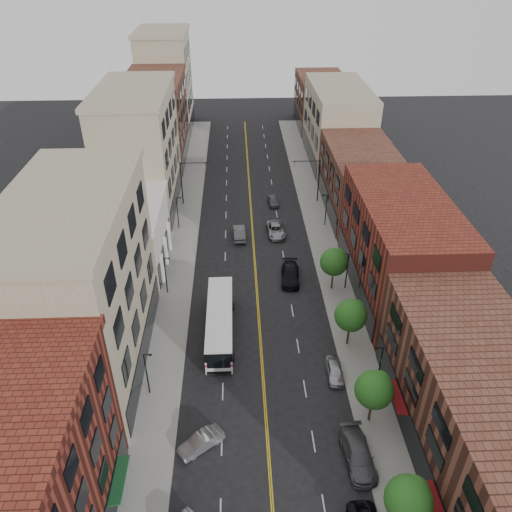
{
  "coord_description": "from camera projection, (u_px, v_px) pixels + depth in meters",
  "views": [
    {
      "loc": [
        -2.17,
        -25.44,
        37.28
      ],
      "look_at": [
        -0.09,
        24.25,
        5.0
      ],
      "focal_mm": 35.0,
      "sensor_mm": 36.0,
      "label": 1
    }
  ],
  "objects": [
    {
      "name": "lamp_r_2",
      "position": [
        347.0,
        269.0,
        60.57
      ],
      "size": [
        0.81,
        0.55,
        5.05
      ],
      "color": "black",
      "rests_on": "sidewalk_right"
    },
    {
      "name": "bldg_r_far_c",
      "position": [
        321.0,
        102.0,
        111.36
      ],
      "size": [
        10.0,
        18.0,
        11.0
      ],
      "primitive_type": "cube",
      "color": "brown",
      "rests_on": "ground"
    },
    {
      "name": "tree_r_1",
      "position": [
        375.0,
        388.0,
        43.19
      ],
      "size": [
        3.4,
        3.4,
        5.59
      ],
      "color": "black",
      "rests_on": "sidewalk_right"
    },
    {
      "name": "car_lane_behind",
      "position": [
        239.0,
        233.0,
        72.18
      ],
      "size": [
        1.87,
        4.82,
        1.56
      ],
      "primitive_type": "imported",
      "rotation": [
        0.0,
        0.0,
        3.19
      ],
      "color": "#505056",
      "rests_on": "ground"
    },
    {
      "name": "tree_r_3",
      "position": [
        335.0,
        261.0,
        59.95
      ],
      "size": [
        3.4,
        3.4,
        5.59
      ],
      "color": "black",
      "rests_on": "sidewalk_right"
    },
    {
      "name": "bldg_l_far_c",
      "position": [
        166.0,
        83.0,
        107.72
      ],
      "size": [
        10.0,
        16.0,
        20.0
      ],
      "primitive_type": "cube",
      "color": "gray",
      "rests_on": "ground"
    },
    {
      "name": "bldg_l_far_b",
      "position": [
        157.0,
        121.0,
        94.0
      ],
      "size": [
        10.0,
        20.0,
        15.0
      ],
      "primitive_type": "cube",
      "color": "brown",
      "rests_on": "ground"
    },
    {
      "name": "car_parked_mid",
      "position": [
        358.0,
        455.0,
        41.48
      ],
      "size": [
        2.62,
        5.73,
        1.62
      ],
      "primitive_type": "imported",
      "rotation": [
        0.0,
        0.0,
        0.06
      ],
      "color": "#4D4C51",
      "rests_on": "ground"
    },
    {
      "name": "city_bus",
      "position": [
        220.0,
        321.0,
        54.15
      ],
      "size": [
        3.06,
        12.63,
        3.24
      ],
      "rotation": [
        0.0,
        0.0,
        0.0
      ],
      "color": "silver",
      "rests_on": "ground"
    },
    {
      "name": "sidewalk_right",
      "position": [
        323.0,
        242.0,
        71.33
      ],
      "size": [
        4.0,
        110.0,
        0.15
      ],
      "primitive_type": "cube",
      "color": "gray",
      "rests_on": "ground"
    },
    {
      "name": "signal_mast_left",
      "position": [
        186.0,
        178.0,
        79.03
      ],
      "size": [
        4.49,
        0.18,
        7.2
      ],
      "color": "black",
      "rests_on": "sidewalk_left"
    },
    {
      "name": "car_lane_a",
      "position": [
        290.0,
        275.0,
        63.34
      ],
      "size": [
        2.71,
        5.74,
        1.62
      ],
      "primitive_type": "imported",
      "rotation": [
        0.0,
        0.0,
        -0.08
      ],
      "color": "black",
      "rests_on": "ground"
    },
    {
      "name": "car_parked_far",
      "position": [
        335.0,
        371.0,
        49.6
      ],
      "size": [
        1.69,
        3.94,
        1.33
      ],
      "primitive_type": "imported",
      "rotation": [
        0.0,
        0.0,
        -0.03
      ],
      "color": "#AFB3B7",
      "rests_on": "ground"
    },
    {
      "name": "bldg_r_far_b",
      "position": [
        337.0,
        124.0,
        93.79
      ],
      "size": [
        10.0,
        22.0,
        14.0
      ],
      "primitive_type": "cube",
      "color": "gray",
      "rests_on": "ground"
    },
    {
      "name": "signal_mast_right",
      "position": [
        314.0,
        176.0,
        79.75
      ],
      "size": [
        4.49,
        0.18,
        7.2
      ],
      "color": "black",
      "rests_on": "sidewalk_right"
    },
    {
      "name": "lamp_r_3",
      "position": [
        326.0,
        208.0,
        73.98
      ],
      "size": [
        0.81,
        0.55,
        5.05
      ],
      "color": "black",
      "rests_on": "sidewalk_right"
    },
    {
      "name": "bldg_l_white",
      "position": [
        124.0,
        237.0,
        64.9
      ],
      "size": [
        10.0,
        14.0,
        8.0
      ],
      "primitive_type": "cube",
      "color": "silver",
      "rests_on": "ground"
    },
    {
      "name": "lamp_r_1",
      "position": [
        380.0,
        365.0,
        47.16
      ],
      "size": [
        0.81,
        0.55,
        5.05
      ],
      "color": "black",
      "rests_on": "sidewalk_right"
    },
    {
      "name": "bldg_r_mid",
      "position": [
        400.0,
        247.0,
        59.13
      ],
      "size": [
        10.0,
        22.0,
        12.0
      ],
      "primitive_type": "cube",
      "color": "maroon",
      "rests_on": "ground"
    },
    {
      "name": "car_lane_b",
      "position": [
        276.0,
        230.0,
        73.06
      ],
      "size": [
        2.7,
        5.38,
        1.46
      ],
      "primitive_type": "imported",
      "rotation": [
        0.0,
        0.0,
        0.05
      ],
      "color": "#929499",
      "rests_on": "ground"
    },
    {
      "name": "lamp_l_1",
      "position": [
        147.0,
        372.0,
        46.4
      ],
      "size": [
        0.81,
        0.55,
        5.05
      ],
      "color": "black",
      "rests_on": "sidewalk_left"
    },
    {
      "name": "tree_r_2",
      "position": [
        352.0,
        314.0,
        51.57
      ],
      "size": [
        3.4,
        3.4,
        5.59
      ],
      "color": "black",
      "rests_on": "sidewalk_right"
    },
    {
      "name": "car_lane_c",
      "position": [
        273.0,
        201.0,
        81.11
      ],
      "size": [
        1.92,
        3.92,
        1.29
      ],
      "primitive_type": "imported",
      "rotation": [
        0.0,
        0.0,
        0.11
      ],
      "color": "#525357",
      "rests_on": "ground"
    },
    {
      "name": "lamp_l_2",
      "position": [
        166.0,
        273.0,
        59.8
      ],
      "size": [
        0.81,
        0.55,
        5.05
      ],
      "color": "black",
      "rests_on": "sidewalk_left"
    },
    {
      "name": "bldg_r_far_a",
      "position": [
        360.0,
        181.0,
        77.28
      ],
      "size": [
        10.0,
        20.0,
        10.0
      ],
      "primitive_type": "cube",
      "color": "brown",
      "rests_on": "ground"
    },
    {
      "name": "bldg_l_redbrick",
      "position": [
        15.0,
        490.0,
        32.26
      ],
      "size": [
        10.0,
        16.0,
        14.0
      ],
      "primitive_type": "cube",
      "color": "maroon",
      "rests_on": "ground"
    },
    {
      "name": "ground",
      "position": [
        269.0,
        464.0,
        41.69
      ],
      "size": [
        220.0,
        220.0,
        0.0
      ],
      "primitive_type": "plane",
      "color": "black",
      "rests_on": "ground"
    },
    {
      "name": "lamp_l_3",
      "position": [
        178.0,
        211.0,
        73.21
      ],
      "size": [
        0.81,
        0.55,
        5.05
      ],
      "color": "black",
      "rests_on": "sidewalk_left"
    },
    {
      "name": "bldg_l_far_a",
      "position": [
        140.0,
        152.0,
        76.42
      ],
      "size": [
        10.0,
        20.0,
        18.0
      ],
      "primitive_type": "cube",
      "color": "gray",
      "rests_on": "ground"
    },
    {
      "name": "sidewalk_left",
      "position": [
        183.0,
        245.0,
        70.63
      ],
      "size": [
        4.0,
        110.0,
        0.15
      ],
      "primitive_type": "cube",
      "color": "gray",
      "rests_on": "ground"
    },
    {
      "name": "tree_r_0",
      "position": [
        410.0,
        498.0,
        34.81
      ],
      "size": [
        3.4,
        3.4,
        5.59
      ],
      "color": "black",
      "rests_on": "sidewalk_right"
    },
    {
      "name": "car_angle_b",
      "position": [
        201.0,
        442.0,
        42.68
      ],
      "size": [
        4.17,
        3.57,
        1.35
      ],
      "primitive_type": "imported",
      "rotation": [
        0.0,
        0.0,
        -0.94
      ],
      "color": "#B0B3B8",
      "rests_on": "ground"
    },
    {
      "name": "bldg_l_tanoffice",
      "position": [
        82.0,
        289.0,
        47.09
      ],
      "size": [
        10.0,
        22.0,
        18.0
      ],
      "primitive_type": "cube",
      "color": "gray",
      "rests_on": "ground"
    },
    {
      "name": "bldg_r_near",
      "position": [
        484.0,
        417.0,
        39.57
      ],
      "size": [
        10.0,
        26.0,
        10.0
      ],
      "primitive_type": "cube",
      "color": "brown",
      "rests_on": "ground"
    }
  ]
}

